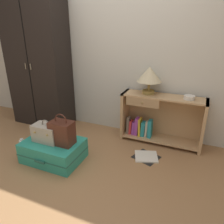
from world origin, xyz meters
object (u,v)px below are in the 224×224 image
Objects in this scene: table_lamp at (149,75)px; suitcase_large at (54,150)px; bookshelf at (158,119)px; open_book_on_floor at (146,157)px; bowl at (189,97)px; wardrobe at (39,64)px; bottle at (23,146)px; handbag at (62,133)px; train_case at (47,133)px.

table_lamp is 1.61m from suitcase_large.
bookshelf is 3.02× the size of open_book_on_floor.
bowl is 0.37× the size of open_book_on_floor.
suitcase_large is at bearing -138.19° from bookshelf.
open_book_on_floor is at bearing -11.65° from wardrobe.
wardrobe is at bearing 133.78° from suitcase_large.
bookshelf is at bearing 32.93° from bottle.
table_lamp reaches higher than handbag.
wardrobe is at bearing 112.35° from bottle.
suitcase_large is at bearing 10.41° from train_case.
table_lamp is 1.97m from bottle.
bowl is 0.95m from open_book_on_floor.
train_case is at bearing -48.91° from wardrobe.
bowl reaches higher than open_book_on_floor.
table_lamp is at bearing 177.67° from bookshelf.
suitcase_large is 0.48m from bottle.
train_case is at bearing -155.81° from open_book_on_floor.
suitcase_large is (-1.49, -0.96, -0.61)m from bowl.
open_book_on_floor is (-0.02, -0.48, -0.34)m from bookshelf.
open_book_on_floor is (-0.41, -0.45, -0.73)m from bowl.
bowl reaches higher than handbag.
bookshelf is 2.91× the size of handbag.
suitcase_large is 1.20m from open_book_on_floor.
handbag reaches higher than open_book_on_floor.
train_case reaches higher than open_book_on_floor.
table_lamp is at bearing 106.05° from open_book_on_floor.
handbag is 1.86× the size of bottle.
train_case is 0.85× the size of handbag.
train_case is at bearing -135.04° from table_lamp.
bookshelf is at bearing 41.81° from suitcase_large.
handbag is 1.04× the size of open_book_on_floor.
bowl is 1.87m from suitcase_large.
table_lamp reaches higher than open_book_on_floor.
wardrobe is 9.62× the size of bottle.
open_book_on_floor is (1.08, 0.50, -0.12)m from suitcase_large.
handbag is at bearing -128.64° from table_lamp.
table_lamp is (-0.16, 0.01, 0.63)m from bookshelf.
handbag is (1.02, -0.90, -0.61)m from wardrobe.
table_lamp is at bearing 46.58° from suitcase_large.
suitcase_large is at bearing 4.60° from bottle.
bowl is at bearing -4.39° from bookshelf.
open_book_on_floor is at bearing -131.87° from bowl.
wardrobe is at bearing 131.09° from train_case.
bowl reaches higher than suitcase_large.
wardrobe is 1.38m from train_case.
table_lamp reaches higher than bookshelf.
train_case is (0.80, -0.92, -0.65)m from wardrobe.
bowl is 1.87m from train_case.
bookshelf is at bearing 2.37° from wardrobe.
wardrobe is 2.09m from bookshelf.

